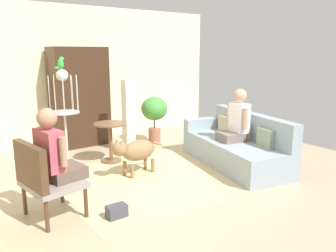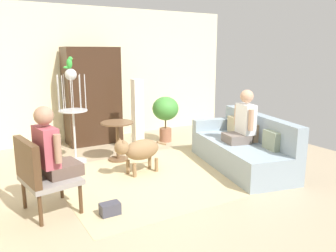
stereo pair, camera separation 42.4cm
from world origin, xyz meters
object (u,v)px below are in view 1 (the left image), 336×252
(armoire_cabinet, at_px, (80,97))
(bird_cage_stand, at_px, (65,111))
(column_lamp, at_px, (128,116))
(handbag, at_px, (117,211))
(dog, at_px, (136,151))
(round_end_table, at_px, (111,137))
(armchair, at_px, (42,176))
(potted_plant, at_px, (154,112))
(parrot, at_px, (61,63))
(person_on_armchair, at_px, (54,152))
(couch, at_px, (236,146))
(person_on_couch, at_px, (237,120))

(armoire_cabinet, bearing_deg, bird_cage_stand, -122.50)
(column_lamp, distance_m, handbag, 2.70)
(dog, height_order, bird_cage_stand, bird_cage_stand)
(round_end_table, bearing_deg, armchair, -137.44)
(potted_plant, height_order, handbag, potted_plant)
(armchair, distance_m, column_lamp, 2.76)
(dog, xyz_separation_m, parrot, (-0.70, 1.05, 1.28))
(person_on_armchair, bearing_deg, armoire_cabinet, 62.85)
(potted_plant, bearing_deg, couch, -81.64)
(bird_cage_stand, distance_m, potted_plant, 2.05)
(dog, bearing_deg, person_on_couch, -20.18)
(armchair, xyz_separation_m, handbag, (0.67, -0.43, -0.44))
(parrot, bearing_deg, bird_cage_stand, -0.00)
(armchair, bearing_deg, handbag, -32.80)
(couch, xyz_separation_m, potted_plant, (-0.29, 1.99, 0.33))
(parrot, bearing_deg, round_end_table, -21.91)
(couch, relative_size, armoire_cabinet, 1.14)
(round_end_table, height_order, armoire_cabinet, armoire_cabinet)
(armoire_cabinet, bearing_deg, round_end_table, -91.20)
(potted_plant, bearing_deg, person_on_couch, -83.00)
(round_end_table, distance_m, dog, 0.78)
(bird_cage_stand, height_order, potted_plant, bird_cage_stand)
(person_on_couch, height_order, potted_plant, person_on_couch)
(bird_cage_stand, relative_size, parrot, 8.17)
(handbag, bearing_deg, potted_plant, 48.67)
(bird_cage_stand, bearing_deg, armchair, -117.35)
(person_on_armchair, bearing_deg, armchair, -171.27)
(person_on_couch, xyz_separation_m, parrot, (-2.26, 1.62, 0.90))
(round_end_table, distance_m, handbag, 2.05)
(armchair, relative_size, person_on_armchair, 1.08)
(bird_cage_stand, xyz_separation_m, armoire_cabinet, (0.69, 1.08, 0.06))
(dog, height_order, potted_plant, potted_plant)
(handbag, bearing_deg, person_on_armchair, 138.51)
(couch, xyz_separation_m, parrot, (-2.30, 1.60, 1.36))
(column_lamp, bearing_deg, person_on_armchair, -137.74)
(person_on_couch, xyz_separation_m, potted_plant, (-0.25, 2.02, -0.13))
(person_on_armchair, relative_size, dog, 0.91)
(couch, height_order, parrot, parrot)
(person_on_couch, height_order, round_end_table, person_on_couch)
(armchair, bearing_deg, column_lamp, 40.47)
(dog, bearing_deg, potted_plant, 47.84)
(round_end_table, height_order, column_lamp, column_lamp)
(dog, xyz_separation_m, bird_cage_stand, (-0.69, 1.05, 0.52))
(couch, height_order, armchair, armchair)
(parrot, bearing_deg, armchair, -117.05)
(couch, height_order, handbag, couch)
(potted_plant, bearing_deg, person_on_armchair, -142.94)
(bird_cage_stand, distance_m, column_lamp, 1.26)
(round_end_table, distance_m, armoire_cabinet, 1.45)
(dog, bearing_deg, round_end_table, 92.09)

